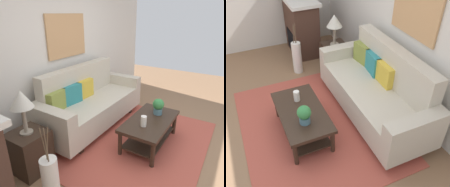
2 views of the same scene
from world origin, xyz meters
The scene contains 17 objects.
ground_plane centered at (0.00, 0.00, 0.00)m, with size 9.71×9.71×0.00m, color #8C6647.
wall_back centered at (0.00, 1.98, 1.35)m, with size 5.71×0.10×2.70m, color silver.
area_rug centered at (0.00, 0.50, 0.01)m, with size 2.60×2.12×0.01m, color #B24C3D.
couch centered at (0.09, 1.44, 0.43)m, with size 2.18×0.84×1.08m.
throw_pillow_olive centered at (-0.58, 1.57, 0.68)m, with size 0.36×0.12×0.32m, color olive.
throw_pillow_teal centered at (-0.25, 1.57, 0.68)m, with size 0.36×0.12×0.32m, color teal.
throw_pillow_mustard centered at (0.09, 1.57, 0.68)m, with size 0.36×0.12×0.32m, color gold.
coffee_table centered at (0.07, 0.28, 0.31)m, with size 1.10×0.60×0.43m.
tabletop_vase centered at (-0.16, 0.29, 0.51)m, with size 0.08×0.08×0.16m, color white.
potted_plant_tabletop centered at (0.32, 0.25, 0.57)m, with size 0.18×0.18×0.26m.
side_table centered at (-1.30, 1.37, 0.28)m, with size 0.44×0.44×0.56m, color #332319.
table_lamp centered at (-1.30, 1.37, 0.99)m, with size 0.28×0.28×0.57m.
floor_vase centered at (-1.55, 0.70, 0.31)m, with size 0.18×0.18×0.61m, color white.
floor_vase_branch_a centered at (-1.53, 0.70, 0.79)m, with size 0.01×0.01×0.36m, color brown.
floor_vase_branch_b centered at (-1.56, 0.72, 0.79)m, with size 0.01×0.01×0.36m, color brown.
floor_vase_branch_c centered at (-1.56, 0.68, 0.79)m, with size 0.01×0.01×0.36m, color brown.
framed_painting centered at (0.09, 1.91, 1.59)m, with size 0.90×0.03×0.72m, color tan.
Camera 1 is at (-2.61, -0.71, 1.96)m, focal length 33.06 mm.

